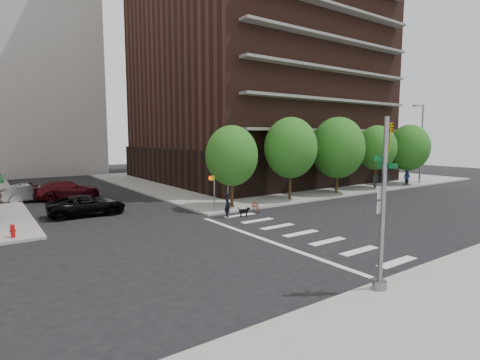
{
  "coord_description": "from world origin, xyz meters",
  "views": [
    {
      "loc": [
        -11.79,
        -15.0,
        5.48
      ],
      "look_at": [
        3.0,
        6.0,
        2.5
      ],
      "focal_mm": 28.0,
      "sensor_mm": 36.0,
      "label": 1
    }
  ],
  "objects_px": {
    "fire_hydrant": "(13,230)",
    "scooter": "(256,206)",
    "traffic_signal": "(383,218)",
    "parked_car_black": "(87,205)",
    "parked_car_silver": "(31,192)",
    "pedestrian_far": "(407,178)",
    "parked_car_maroon": "(66,190)",
    "dog_walker": "(227,205)"
  },
  "relations": [
    {
      "from": "fire_hydrant",
      "to": "scooter",
      "type": "relative_size",
      "value": 0.45
    },
    {
      "from": "traffic_signal",
      "to": "parked_car_black",
      "type": "relative_size",
      "value": 1.16
    },
    {
      "from": "parked_car_silver",
      "to": "scooter",
      "type": "relative_size",
      "value": 2.84
    },
    {
      "from": "fire_hydrant",
      "to": "parked_car_silver",
      "type": "relative_size",
      "value": 0.16
    },
    {
      "from": "fire_hydrant",
      "to": "scooter",
      "type": "bearing_deg",
      "value": -4.87
    },
    {
      "from": "parked_car_black",
      "to": "parked_car_silver",
      "type": "height_order",
      "value": "parked_car_silver"
    },
    {
      "from": "pedestrian_far",
      "to": "traffic_signal",
      "type": "bearing_deg",
      "value": -63.46
    },
    {
      "from": "traffic_signal",
      "to": "parked_car_maroon",
      "type": "bearing_deg",
      "value": 100.11
    },
    {
      "from": "parked_car_black",
      "to": "pedestrian_far",
      "type": "relative_size",
      "value": 3.03
    },
    {
      "from": "traffic_signal",
      "to": "parked_car_maroon",
      "type": "xyz_separation_m",
      "value": [
        -5.03,
        28.21,
        -1.88
      ]
    },
    {
      "from": "parked_car_black",
      "to": "scooter",
      "type": "distance_m",
      "value": 11.93
    },
    {
      "from": "traffic_signal",
      "to": "dog_walker",
      "type": "bearing_deg",
      "value": 79.82
    },
    {
      "from": "parked_car_black",
      "to": "dog_walker",
      "type": "xyz_separation_m",
      "value": [
        7.69,
        -6.18,
        0.12
      ]
    },
    {
      "from": "parked_car_maroon",
      "to": "parked_car_silver",
      "type": "xyz_separation_m",
      "value": [
        -2.7,
        0.27,
        -0.05
      ]
    },
    {
      "from": "parked_car_black",
      "to": "parked_car_maroon",
      "type": "distance_m",
      "value": 8.54
    },
    {
      "from": "fire_hydrant",
      "to": "parked_car_silver",
      "type": "distance_m",
      "value": 13.38
    },
    {
      "from": "pedestrian_far",
      "to": "fire_hydrant",
      "type": "bearing_deg",
      "value": -92.84
    },
    {
      "from": "parked_car_maroon",
      "to": "scooter",
      "type": "distance_m",
      "value": 17.53
    },
    {
      "from": "traffic_signal",
      "to": "parked_car_silver",
      "type": "distance_m",
      "value": 29.57
    },
    {
      "from": "parked_car_black",
      "to": "parked_car_silver",
      "type": "xyz_separation_m",
      "value": [
        -2.47,
        8.8,
        0.05
      ]
    },
    {
      "from": "fire_hydrant",
      "to": "dog_walker",
      "type": "height_order",
      "value": "dog_walker"
    },
    {
      "from": "traffic_signal",
      "to": "parked_car_maroon",
      "type": "relative_size",
      "value": 1.07
    },
    {
      "from": "dog_walker",
      "to": "parked_car_silver",
      "type": "bearing_deg",
      "value": 48.96
    },
    {
      "from": "fire_hydrant",
      "to": "parked_car_black",
      "type": "distance_m",
      "value": 6.48
    },
    {
      "from": "parked_car_black",
      "to": "scooter",
      "type": "relative_size",
      "value": 3.16
    },
    {
      "from": "fire_hydrant",
      "to": "parked_car_silver",
      "type": "xyz_separation_m",
      "value": [
        2.3,
        13.18,
        0.21
      ]
    },
    {
      "from": "traffic_signal",
      "to": "scooter",
      "type": "height_order",
      "value": "traffic_signal"
    },
    {
      "from": "parked_car_black",
      "to": "parked_car_maroon",
      "type": "bearing_deg",
      "value": 1.06
    },
    {
      "from": "parked_car_silver",
      "to": "dog_walker",
      "type": "xyz_separation_m",
      "value": [
        10.16,
        -14.98,
        0.07
      ]
    },
    {
      "from": "parked_car_silver",
      "to": "scooter",
      "type": "xyz_separation_m",
      "value": [
        12.96,
        -14.48,
        -0.33
      ]
    },
    {
      "from": "dog_walker",
      "to": "parked_car_black",
      "type": "bearing_deg",
      "value": 66.03
    },
    {
      "from": "parked_car_black",
      "to": "parked_car_maroon",
      "type": "relative_size",
      "value": 0.92
    },
    {
      "from": "scooter",
      "to": "pedestrian_far",
      "type": "xyz_separation_m",
      "value": [
        21.93,
        1.29,
        0.57
      ]
    },
    {
      "from": "parked_car_maroon",
      "to": "parked_car_silver",
      "type": "height_order",
      "value": "parked_car_maroon"
    },
    {
      "from": "scooter",
      "to": "parked_car_maroon",
      "type": "bearing_deg",
      "value": 144.47
    },
    {
      "from": "parked_car_black",
      "to": "pedestrian_far",
      "type": "height_order",
      "value": "pedestrian_far"
    },
    {
      "from": "traffic_signal",
      "to": "pedestrian_far",
      "type": "xyz_separation_m",
      "value": [
        27.16,
        15.28,
        -1.7
      ]
    },
    {
      "from": "fire_hydrant",
      "to": "pedestrian_far",
      "type": "bearing_deg",
      "value": -0.02
    },
    {
      "from": "fire_hydrant",
      "to": "parked_car_maroon",
      "type": "xyz_separation_m",
      "value": [
        5.0,
        12.91,
        0.26
      ]
    },
    {
      "from": "scooter",
      "to": "dog_walker",
      "type": "bearing_deg",
      "value": -151.25
    },
    {
      "from": "fire_hydrant",
      "to": "dog_walker",
      "type": "relative_size",
      "value": 0.44
    },
    {
      "from": "dog_walker",
      "to": "fire_hydrant",
      "type": "bearing_deg",
      "value": 96.6
    }
  ]
}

